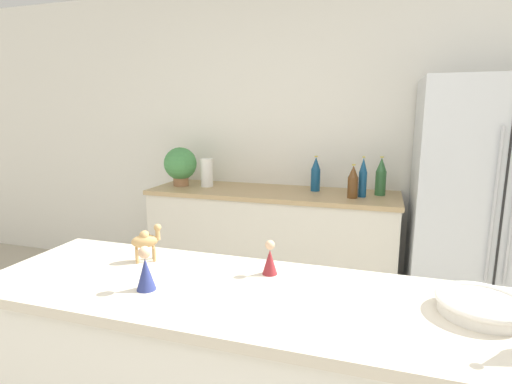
% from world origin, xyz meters
% --- Properties ---
extents(wall_back, '(8.00, 0.06, 2.55)m').
position_xyz_m(wall_back, '(0.00, 2.73, 1.27)').
color(wall_back, white).
rests_on(wall_back, ground_plane).
extents(back_counter, '(2.00, 0.63, 0.88)m').
position_xyz_m(back_counter, '(-0.44, 2.40, 0.44)').
color(back_counter, silver).
rests_on(back_counter, ground_plane).
extents(refrigerator, '(0.96, 0.73, 1.73)m').
position_xyz_m(refrigerator, '(1.10, 2.33, 0.87)').
color(refrigerator, silver).
rests_on(refrigerator, ground_plane).
extents(potted_plant, '(0.28, 0.28, 0.33)m').
position_xyz_m(potted_plant, '(-1.26, 2.39, 1.06)').
color(potted_plant, '#9E6B47').
rests_on(potted_plant, back_counter).
extents(paper_towel_roll, '(0.10, 0.10, 0.24)m').
position_xyz_m(paper_towel_roll, '(-1.02, 2.42, 1.00)').
color(paper_towel_roll, white).
rests_on(paper_towel_roll, back_counter).
extents(back_bottle_0, '(0.08, 0.08, 0.25)m').
position_xyz_m(back_bottle_0, '(0.20, 2.31, 1.00)').
color(back_bottle_0, brown).
rests_on(back_bottle_0, back_counter).
extents(back_bottle_1, '(0.06, 0.06, 0.30)m').
position_xyz_m(back_bottle_1, '(0.27, 2.37, 1.03)').
color(back_bottle_1, navy).
rests_on(back_bottle_1, back_counter).
extents(back_bottle_2, '(0.08, 0.08, 0.30)m').
position_xyz_m(back_bottle_2, '(0.39, 2.48, 1.02)').
color(back_bottle_2, '#2D6033').
rests_on(back_bottle_2, back_counter).
extents(back_bottle_3, '(0.07, 0.07, 0.28)m').
position_xyz_m(back_bottle_3, '(-0.11, 2.50, 1.02)').
color(back_bottle_3, navy).
rests_on(back_bottle_3, back_counter).
extents(fruit_bowl, '(0.26, 0.26, 0.05)m').
position_xyz_m(fruit_bowl, '(0.69, 0.56, 0.95)').
color(fruit_bowl, white).
rests_on(fruit_bowl, bar_counter).
extents(camel_figurine, '(0.11, 0.10, 0.15)m').
position_xyz_m(camel_figurine, '(-0.48, 0.64, 1.01)').
color(camel_figurine, tan).
rests_on(camel_figurine, bar_counter).
extents(wise_man_figurine_blue, '(0.06, 0.06, 0.15)m').
position_xyz_m(wise_man_figurine_blue, '(-0.33, 0.41, 0.99)').
color(wise_man_figurine_blue, navy).
rests_on(wise_man_figurine_blue, bar_counter).
extents(wise_man_figurine_crimson, '(0.06, 0.06, 0.13)m').
position_xyz_m(wise_man_figurine_crimson, '(0.02, 0.66, 0.98)').
color(wise_man_figurine_crimson, maroon).
rests_on(wise_man_figurine_crimson, bar_counter).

